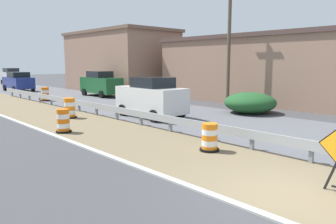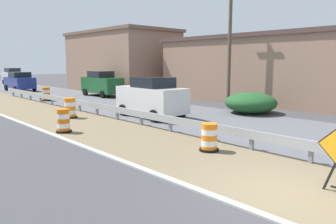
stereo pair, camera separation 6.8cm
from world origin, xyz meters
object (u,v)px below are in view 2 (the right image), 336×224
object	(u,v)px
traffic_barrel_mid	(70,109)
traffic_barrel_far	(46,95)
utility_pole_near	(230,47)
traffic_barrel_close	(64,122)
car_lead_near_lane	(20,81)
car_lead_far_lane	(151,97)
car_mid_far_lane	(102,84)
traffic_barrel_nearest	(209,139)
car_trailing_near_lane	(13,76)

from	to	relation	value
traffic_barrel_mid	traffic_barrel_far	distance (m)	9.05
utility_pole_near	traffic_barrel_far	bearing A→B (deg)	123.98
utility_pole_near	traffic_barrel_close	bearing A→B (deg)	-178.69
traffic_barrel_close	car_lead_near_lane	xyz separation A→B (m)	(5.89, 22.82, 0.55)
traffic_barrel_close	car_lead_far_lane	xyz separation A→B (m)	(5.40, 0.49, 0.65)
traffic_barrel_far	car_mid_far_lane	xyz separation A→B (m)	(5.24, 0.26, 0.63)
traffic_barrel_mid	traffic_barrel_close	bearing A→B (deg)	-120.50
traffic_barrel_nearest	traffic_barrel_mid	xyz separation A→B (m)	(-0.38, 9.52, 0.07)
car_lead_near_lane	car_mid_far_lane	size ratio (longest dim) A/B	0.98
traffic_barrel_close	traffic_barrel_mid	size ratio (longest dim) A/B	0.93
traffic_barrel_close	car_lead_far_lane	distance (m)	5.46
traffic_barrel_mid	utility_pole_near	distance (m)	11.23
traffic_barrel_mid	car_lead_near_lane	distance (m)	19.95
traffic_barrel_mid	utility_pole_near	world-z (taller)	utility_pole_near
traffic_barrel_mid	car_trailing_near_lane	xyz separation A→B (m)	(6.96, 30.98, 0.62)
car_lead_near_lane	car_trailing_near_lane	size ratio (longest dim) A/B	1.02
utility_pole_near	traffic_barrel_mid	bearing A→B (deg)	163.69
traffic_barrel_mid	car_trailing_near_lane	distance (m)	31.76
traffic_barrel_mid	car_mid_far_lane	world-z (taller)	car_mid_far_lane
traffic_barrel_close	car_lead_near_lane	world-z (taller)	car_lead_near_lane
traffic_barrel_nearest	car_trailing_near_lane	xyz separation A→B (m)	(6.57, 40.50, 0.69)
traffic_barrel_far	utility_pole_near	size ratio (longest dim) A/B	0.14
car_trailing_near_lane	car_lead_far_lane	bearing A→B (deg)	-6.12
traffic_barrel_mid	car_lead_near_lane	bearing A→B (deg)	78.55
traffic_barrel_nearest	traffic_barrel_close	distance (m)	6.66
traffic_barrel_mid	traffic_barrel_far	world-z (taller)	traffic_barrel_mid
car_mid_far_lane	traffic_barrel_far	bearing A→B (deg)	-87.02
traffic_barrel_close	utility_pole_near	bearing A→B (deg)	1.31
car_lead_near_lane	car_mid_far_lane	world-z (taller)	car_mid_far_lane
traffic_barrel_mid	utility_pole_near	size ratio (longest dim) A/B	0.14
traffic_barrel_nearest	car_lead_near_lane	bearing A→B (deg)	82.98
traffic_barrel_mid	car_lead_far_lane	xyz separation A→B (m)	(3.47, -2.78, 0.61)
traffic_barrel_nearest	car_lead_far_lane	bearing A→B (deg)	65.34
car_lead_near_lane	traffic_barrel_mid	bearing A→B (deg)	168.64
car_lead_far_lane	car_lead_near_lane	bearing A→B (deg)	0.43
traffic_barrel_nearest	traffic_barrel_far	world-z (taller)	traffic_barrel_far
traffic_barrel_nearest	car_lead_near_lane	distance (m)	29.29
traffic_barrel_close	traffic_barrel_far	size ratio (longest dim) A/B	0.95
car_mid_far_lane	utility_pole_near	size ratio (longest dim) A/B	0.58
traffic_barrel_far	car_lead_far_lane	world-z (taller)	car_lead_far_lane
traffic_barrel_mid	car_lead_far_lane	distance (m)	4.49
traffic_barrel_nearest	utility_pole_near	xyz separation A→B (m)	(9.84, 6.52, 3.63)
traffic_barrel_nearest	car_lead_far_lane	xyz separation A→B (m)	(3.09, 6.74, 0.68)
traffic_barrel_mid	car_lead_far_lane	bearing A→B (deg)	-38.66
car_lead_near_lane	car_trailing_near_lane	distance (m)	11.82
traffic_barrel_close	car_trailing_near_lane	xyz separation A→B (m)	(8.88, 34.25, 0.66)
traffic_barrel_nearest	traffic_barrel_mid	bearing A→B (deg)	92.30
traffic_barrel_close	car_lead_far_lane	world-z (taller)	car_lead_far_lane
traffic_barrel_far	traffic_barrel_mid	bearing A→B (deg)	-104.76
traffic_barrel_close	traffic_barrel_far	world-z (taller)	traffic_barrel_far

